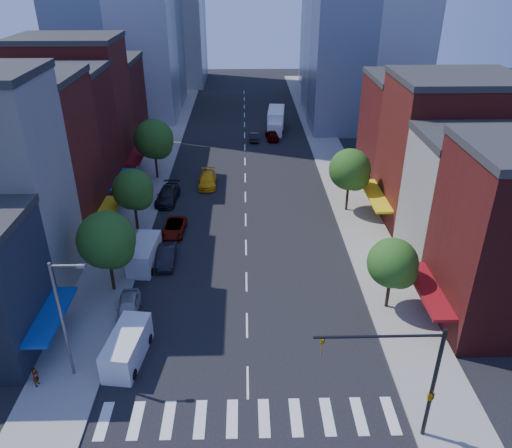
{
  "coord_description": "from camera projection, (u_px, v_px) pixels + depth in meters",
  "views": [
    {
      "loc": [
        -0.03,
        -24.88,
        25.43
      ],
      "look_at": [
        0.89,
        13.56,
        5.0
      ],
      "focal_mm": 35.0,
      "sensor_mm": 36.0,
      "label": 1
    }
  ],
  "objects": [
    {
      "name": "tree_left_near",
      "position": [
        108.0,
        242.0,
        41.02
      ],
      "size": [
        4.8,
        4.8,
        7.3
      ],
      "color": "black",
      "rests_on": "sidewalk_left"
    },
    {
      "name": "cargo_van_far",
      "position": [
        144.0,
        255.0,
        46.38
      ],
      "size": [
        2.53,
        5.53,
        2.3
      ],
      "rotation": [
        0.0,
        0.0,
        -0.07
      ],
      "color": "silver",
      "rests_on": "ground"
    },
    {
      "name": "parked_car_rear",
      "position": [
        168.0,
        195.0,
        58.94
      ],
      "size": [
        2.71,
        5.8,
        1.64
      ],
      "primitive_type": "imported",
      "rotation": [
        0.0,
        0.0,
        -0.08
      ],
      "color": "black",
      "rests_on": "ground"
    },
    {
      "name": "tree_left_far",
      "position": [
        155.0,
        141.0,
        62.93
      ],
      "size": [
        5.0,
        5.0,
        7.75
      ],
      "color": "black",
      "rests_on": "sidewalk_left"
    },
    {
      "name": "bldg_right_1",
      "position": [
        479.0,
        204.0,
        44.77
      ],
      "size": [
        12.0,
        8.0,
        12.0
      ],
      "primitive_type": "cube",
      "color": "beige",
      "rests_on": "ground"
    },
    {
      "name": "tree_right_near",
      "position": [
        394.0,
        265.0,
        39.17
      ],
      "size": [
        4.0,
        4.0,
        6.2
      ],
      "color": "black",
      "rests_on": "sidewalk_right"
    },
    {
      "name": "tree_right_far",
      "position": [
        351.0,
        171.0,
        54.75
      ],
      "size": [
        4.6,
        4.6,
        7.2
      ],
      "color": "black",
      "rests_on": "sidewalk_right"
    },
    {
      "name": "traffic_car_far",
      "position": [
        272.0,
        135.0,
        79.28
      ],
      "size": [
        2.24,
        4.53,
        1.49
      ],
      "primitive_type": "imported",
      "rotation": [
        0.0,
        0.0,
        3.26
      ],
      "color": "#999999",
      "rests_on": "ground"
    },
    {
      "name": "sidewalk_right",
      "position": [
        335.0,
        165.0,
        69.44
      ],
      "size": [
        5.0,
        120.0,
        0.15
      ],
      "primitive_type": "cube",
      "color": "gray",
      "rests_on": "ground"
    },
    {
      "name": "cargo_van_near",
      "position": [
        127.0,
        348.0,
        35.24
      ],
      "size": [
        2.8,
        5.53,
        2.26
      ],
      "rotation": [
        0.0,
        0.0,
        -0.13
      ],
      "color": "silver",
      "rests_on": "ground"
    },
    {
      "name": "streetlight",
      "position": [
        64.0,
        314.0,
        32.05
      ],
      "size": [
        2.25,
        0.25,
        9.0
      ],
      "color": "slate",
      "rests_on": "sidewalk_left"
    },
    {
      "name": "parked_car_third",
      "position": [
        174.0,
        228.0,
        52.04
      ],
      "size": [
        2.4,
        4.77,
        1.3
      ],
      "primitive_type": "imported",
      "rotation": [
        0.0,
        0.0,
        -0.05
      ],
      "color": "#999999",
      "rests_on": "ground"
    },
    {
      "name": "bldg_right_2",
      "position": [
        446.0,
        154.0,
        52.01
      ],
      "size": [
        12.0,
        10.0,
        15.0
      ],
      "primitive_type": "cube",
      "color": "maroon",
      "rests_on": "ground"
    },
    {
      "name": "bldg_left_5",
      "position": [
        99.0,
        108.0,
        71.9
      ],
      "size": [
        12.0,
        10.0,
        13.0
      ],
      "primitive_type": "cube",
      "color": "#511514",
      "rests_on": "ground"
    },
    {
      "name": "taxi",
      "position": [
        208.0,
        180.0,
        63.14
      ],
      "size": [
        2.23,
        5.29,
        1.52
      ],
      "primitive_type": "imported",
      "rotation": [
        0.0,
        0.0,
        0.02
      ],
      "color": "yellow",
      "rests_on": "ground"
    },
    {
      "name": "sidewalk_left",
      "position": [
        155.0,
        167.0,
        68.91
      ],
      "size": [
        5.0,
        120.0,
        0.15
      ],
      "primitive_type": "cube",
      "color": "gray",
      "rests_on": "ground"
    },
    {
      "name": "box_truck",
      "position": [
        276.0,
        121.0,
        83.17
      ],
      "size": [
        3.35,
        8.77,
        3.45
      ],
      "rotation": [
        0.0,
        0.0,
        -0.1
      ],
      "color": "white",
      "rests_on": "ground"
    },
    {
      "name": "bldg_left_2",
      "position": [
        26.0,
        165.0,
        47.8
      ],
      "size": [
        12.0,
        9.0,
        16.0
      ],
      "primitive_type": "cube",
      "color": "maroon",
      "rests_on": "ground"
    },
    {
      "name": "crosswalk",
      "position": [
        248.0,
        418.0,
        31.24
      ],
      "size": [
        19.0,
        3.0,
        0.01
      ],
      "primitive_type": "cube",
      "color": "silver",
      "rests_on": "ground"
    },
    {
      "name": "pedestrian_near",
      "position": [
        35.0,
        376.0,
        33.14
      ],
      "size": [
        0.41,
        0.59,
        1.53
      ],
      "primitive_type": "imported",
      "rotation": [
        0.0,
        0.0,
        1.49
      ],
      "color": "#999999",
      "rests_on": "sidewalk_left"
    },
    {
      "name": "bldg_right_3",
      "position": [
        415.0,
        134.0,
        61.31
      ],
      "size": [
        12.0,
        10.0,
        13.0
      ],
      "primitive_type": "cube",
      "color": "#511514",
      "rests_on": "ground"
    },
    {
      "name": "pedestrian_far",
      "position": [
        116.0,
        246.0,
        47.93
      ],
      "size": [
        1.03,
        1.12,
        1.86
      ],
      "primitive_type": "imported",
      "rotation": [
        0.0,
        0.0,
        -2.03
      ],
      "color": "#999999",
      "rests_on": "sidewalk_left"
    },
    {
      "name": "ground",
      "position": [
        248.0,
        382.0,
        33.9
      ],
      "size": [
        220.0,
        220.0,
        0.0
      ],
      "primitive_type": "plane",
      "color": "black",
      "rests_on": "ground"
    },
    {
      "name": "parked_car_front",
      "position": [
        129.0,
        307.0,
        40.02
      ],
      "size": [
        2.24,
        4.58,
        1.5
      ],
      "primitive_type": "imported",
      "rotation": [
        0.0,
        0.0,
        0.11
      ],
      "color": "#9E9EA2",
      "rests_on": "ground"
    },
    {
      "name": "bldg_left_4",
      "position": [
        77.0,
        112.0,
        62.57
      ],
      "size": [
        12.0,
        9.0,
        17.0
      ],
      "primitive_type": "cube",
      "color": "maroon",
      "rests_on": "ground"
    },
    {
      "name": "parked_car_second",
      "position": [
        167.0,
        256.0,
        46.94
      ],
      "size": [
        1.72,
        4.55,
        1.48
      ],
      "primitive_type": "imported",
      "rotation": [
        0.0,
        0.0,
        0.03
      ],
      "color": "black",
      "rests_on": "ground"
    },
    {
      "name": "traffic_car_oncoming",
      "position": [
        254.0,
        137.0,
        78.85
      ],
      "size": [
        1.38,
        3.91,
        1.29
      ],
      "primitive_type": "imported",
      "rotation": [
        0.0,
        0.0,
        3.14
      ],
      "color": "black",
      "rests_on": "ground"
    },
    {
      "name": "traffic_signal",
      "position": [
        424.0,
        385.0,
        28.18
      ],
      "size": [
        7.24,
        2.24,
        8.0
      ],
      "color": "black",
      "rests_on": "sidewalk_right"
    },
    {
      "name": "tree_left_mid",
      "position": [
        134.0,
        191.0,
        50.89
      ],
      "size": [
        4.2,
        4.2,
        6.65
      ],
      "color": "black",
      "rests_on": "sidewalk_left"
    },
    {
      "name": "bldg_left_3",
      "position": [
        57.0,
        141.0,
        55.53
      ],
      "size": [
        12.0,
        8.0,
        15.0
      ],
      "primitive_type": "cube",
      "color": "#511514",
      "rests_on": "ground"
    }
  ]
}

